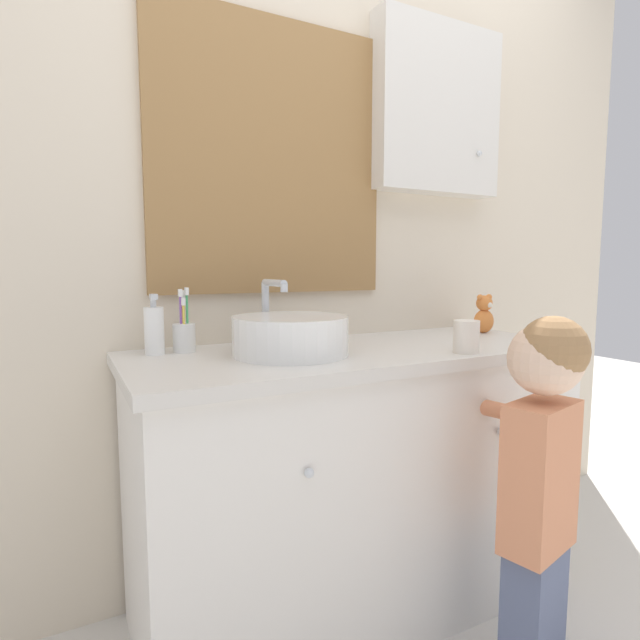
{
  "coord_description": "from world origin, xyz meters",
  "views": [
    {
      "loc": [
        -0.82,
        -0.98,
        1.08
      ],
      "look_at": [
        -0.17,
        0.26,
        0.94
      ],
      "focal_mm": 28.0,
      "sensor_mm": 36.0,
      "label": 1
    }
  ],
  "objects_px": {
    "soap_dispenser": "(154,330)",
    "sink_basin": "(290,334)",
    "teddy_bear": "(484,315)",
    "drinking_cup": "(466,337)",
    "toothbrush_holder": "(184,335)",
    "child_figure": "(540,461)"
  },
  "relations": [
    {
      "from": "teddy_bear",
      "to": "drinking_cup",
      "type": "relative_size",
      "value": 1.54
    },
    {
      "from": "soap_dispenser",
      "to": "drinking_cup",
      "type": "distance_m",
      "value": 0.9
    },
    {
      "from": "teddy_bear",
      "to": "sink_basin",
      "type": "bearing_deg",
      "value": -173.71
    },
    {
      "from": "soap_dispenser",
      "to": "drinking_cup",
      "type": "bearing_deg",
      "value": -26.06
    },
    {
      "from": "sink_basin",
      "to": "soap_dispenser",
      "type": "relative_size",
      "value": 2.19
    },
    {
      "from": "soap_dispenser",
      "to": "teddy_bear",
      "type": "height_order",
      "value": "soap_dispenser"
    },
    {
      "from": "sink_basin",
      "to": "drinking_cup",
      "type": "xyz_separation_m",
      "value": [
        0.47,
        -0.21,
        -0.01
      ]
    },
    {
      "from": "sink_basin",
      "to": "child_figure",
      "type": "distance_m",
      "value": 0.73
    },
    {
      "from": "drinking_cup",
      "to": "toothbrush_holder",
      "type": "bearing_deg",
      "value": 151.02
    },
    {
      "from": "soap_dispenser",
      "to": "child_figure",
      "type": "bearing_deg",
      "value": -38.29
    },
    {
      "from": "drinking_cup",
      "to": "soap_dispenser",
      "type": "bearing_deg",
      "value": 153.94
    },
    {
      "from": "soap_dispenser",
      "to": "child_figure",
      "type": "relative_size",
      "value": 0.18
    },
    {
      "from": "child_figure",
      "to": "drinking_cup",
      "type": "distance_m",
      "value": 0.39
    },
    {
      "from": "teddy_bear",
      "to": "drinking_cup",
      "type": "bearing_deg",
      "value": -141.52
    },
    {
      "from": "sink_basin",
      "to": "soap_dispenser",
      "type": "bearing_deg",
      "value": 151.66
    },
    {
      "from": "sink_basin",
      "to": "soap_dispenser",
      "type": "height_order",
      "value": "sink_basin"
    },
    {
      "from": "sink_basin",
      "to": "teddy_bear",
      "type": "relative_size",
      "value": 2.58
    },
    {
      "from": "child_figure",
      "to": "toothbrush_holder",
      "type": "bearing_deg",
      "value": 138.42
    },
    {
      "from": "soap_dispenser",
      "to": "sink_basin",
      "type": "bearing_deg",
      "value": -28.34
    },
    {
      "from": "toothbrush_holder",
      "to": "soap_dispenser",
      "type": "relative_size",
      "value": 1.09
    },
    {
      "from": "toothbrush_holder",
      "to": "teddy_bear",
      "type": "relative_size",
      "value": 1.29
    },
    {
      "from": "sink_basin",
      "to": "soap_dispenser",
      "type": "distance_m",
      "value": 0.39
    }
  ]
}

